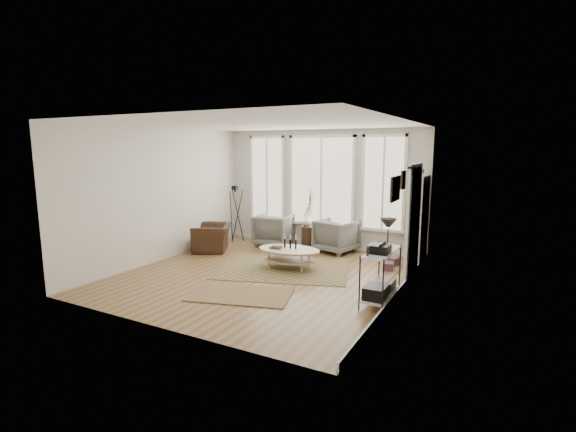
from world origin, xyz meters
The scene contains 17 objects.
room centered at (0.02, 0.03, 1.43)m, with size 5.50×5.54×2.90m.
bay_window centered at (0.00, 2.71, 1.61)m, with size 4.14×0.12×2.24m.
door centered at (2.57, 1.15, 1.12)m, with size 0.09×1.06×2.22m.
bookcase centered at (2.44, 2.23, 0.96)m, with size 0.31×0.85×2.06m.
low_shelf centered at (2.38, -0.30, 0.51)m, with size 0.38×1.08×1.30m.
wall_art centered at (2.58, -0.27, 1.88)m, with size 0.04×0.88×0.44m.
rug_main centered at (0.12, 0.57, 0.01)m, with size 2.61×1.96×0.01m, color brown.
rug_runner centered at (0.23, -1.17, 0.01)m, with size 1.69×0.94×0.01m, color brown.
coffee_table centered at (0.20, 0.63, 0.32)m, with size 1.36×0.91×0.60m.
armchair_left centered at (-1.10, 2.27, 0.40)m, with size 0.86×0.88×0.80m, color slate.
armchair_right centered at (0.56, 2.38, 0.39)m, with size 0.84×0.86×0.78m, color slate.
side_table centered at (-0.16, 2.36, 0.75)m, with size 0.37×0.37×1.56m.
vase centered at (-0.26, 2.43, 0.68)m, with size 0.23×0.23×0.24m, color silver.
accent_chair centered at (-2.14, 1.10, 0.32)m, with size 0.85×0.98×0.63m, color #342014.
tripod_camera centered at (-2.25, 2.23, 0.68)m, with size 0.52×0.52×1.48m.
book_stack_near centered at (2.05, 1.91, 0.08)m, with size 0.20×0.25×0.16m, color maroon.
book_stack_far centered at (2.05, 1.49, 0.08)m, with size 0.19×0.25×0.16m, color maroon.
Camera 1 is at (4.11, -6.72, 2.47)m, focal length 26.00 mm.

